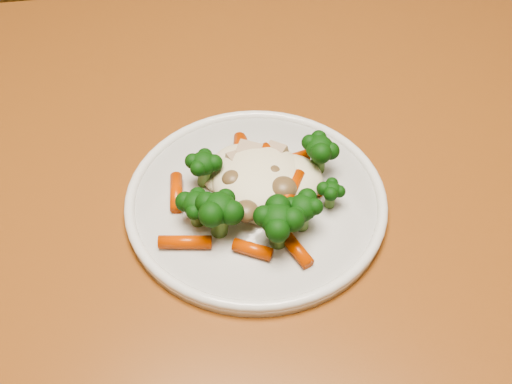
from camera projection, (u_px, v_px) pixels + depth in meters
dining_table at (174, 249)px, 0.72m from camera, size 1.28×1.08×0.75m
plate at (256, 202)px, 0.61m from camera, size 0.25×0.25×0.01m
meal at (259, 188)px, 0.59m from camera, size 0.17×0.16×0.04m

